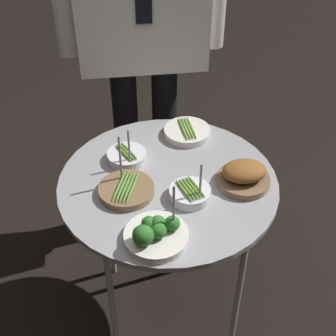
% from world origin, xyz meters
% --- Properties ---
extents(ground_plane, '(8.00, 8.00, 0.00)m').
position_xyz_m(ground_plane, '(0.00, 0.00, 0.00)').
color(ground_plane, black).
extents(serving_cart, '(0.68, 0.68, 0.67)m').
position_xyz_m(serving_cart, '(0.00, 0.00, 0.62)').
color(serving_cart, '#939399').
rests_on(serving_cart, ground_plane).
extents(bowl_roast_far_rim, '(0.16, 0.16, 0.08)m').
position_xyz_m(bowl_roast_far_rim, '(0.23, -0.04, 0.70)').
color(bowl_roast_far_rim, brown).
rests_on(bowl_roast_far_rim, serving_cart).
extents(bowl_asparagus_front_center, '(0.12, 0.12, 0.14)m').
position_xyz_m(bowl_asparagus_front_center, '(0.05, -0.08, 0.69)').
color(bowl_asparagus_front_center, silver).
rests_on(bowl_asparagus_front_center, serving_cart).
extents(bowl_asparagus_back_right, '(0.16, 0.16, 0.03)m').
position_xyz_m(bowl_asparagus_back_right, '(0.10, 0.23, 0.68)').
color(bowl_asparagus_back_right, silver).
rests_on(bowl_asparagus_back_right, serving_cart).
extents(bowl_asparagus_mid_right, '(0.17, 0.17, 0.18)m').
position_xyz_m(bowl_asparagus_mid_right, '(-0.13, -0.04, 0.68)').
color(bowl_asparagus_mid_right, brown).
rests_on(bowl_asparagus_mid_right, serving_cart).
extents(bowl_asparagus_front_left, '(0.13, 0.13, 0.14)m').
position_xyz_m(bowl_asparagus_front_left, '(-0.12, 0.12, 0.69)').
color(bowl_asparagus_front_left, silver).
rests_on(bowl_asparagus_front_left, serving_cart).
extents(bowl_broccoli_front_right, '(0.18, 0.18, 0.18)m').
position_xyz_m(bowl_broccoli_front_right, '(-0.07, -0.24, 0.70)').
color(bowl_broccoli_front_right, silver).
rests_on(bowl_broccoli_front_right, serving_cart).
extents(waiter_figure, '(0.60, 0.23, 1.64)m').
position_xyz_m(waiter_figure, '(-0.02, 0.53, 1.04)').
color(waiter_figure, black).
rests_on(waiter_figure, ground_plane).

